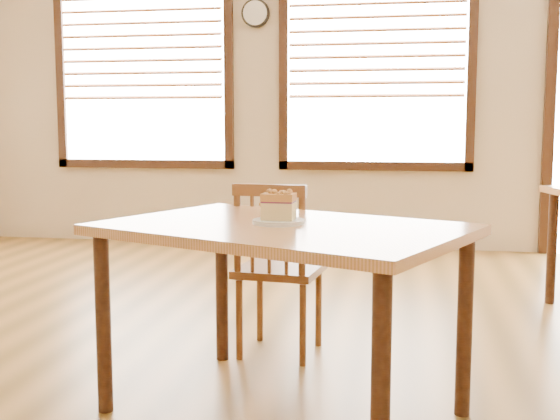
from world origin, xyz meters
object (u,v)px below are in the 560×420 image
object	(u,v)px
wall_clock	(255,13)
plate	(279,222)
cafe_table_main	(283,247)
cafe_chair_main	(278,268)
cake_slice	(278,204)

from	to	relation	value
wall_clock	plate	distance (m)	4.16
cafe_table_main	cafe_chair_main	world-z (taller)	cafe_chair_main
cake_slice	plate	bearing A→B (deg)	-8.78
cafe_table_main	cafe_chair_main	bearing A→B (deg)	125.28
cafe_chair_main	plate	bearing A→B (deg)	107.12
cafe_chair_main	plate	world-z (taller)	cafe_chair_main
plate	cake_slice	size ratio (longest dim) A/B	1.46
plate	cake_slice	bearing A→B (deg)	169.07
cafe_table_main	cake_slice	size ratio (longest dim) A/B	11.51
cafe_table_main	cafe_chair_main	distance (m)	0.74
wall_clock	cafe_chair_main	distance (m)	3.66
cafe_table_main	cake_slice	world-z (taller)	cake_slice
wall_clock	plate	bearing A→B (deg)	-76.88
plate	cake_slice	world-z (taller)	cake_slice
cafe_chair_main	cake_slice	xyz separation A→B (m)	(0.12, -0.68, 0.39)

